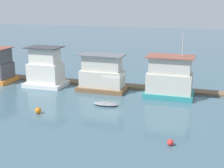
{
  "coord_description": "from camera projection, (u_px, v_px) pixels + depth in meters",
  "views": [
    {
      "loc": [
        11.63,
        -38.07,
        11.93
      ],
      "look_at": [
        0.0,
        -1.0,
        1.4
      ],
      "focal_mm": 50.0,
      "sensor_mm": 36.0,
      "label": 1
    }
  ],
  "objects": [
    {
      "name": "houseboat_white",
      "position": [
        46.0,
        69.0,
        44.07
      ],
      "size": [
        5.57,
        4.09,
        5.6
      ],
      "color": "white",
      "rests_on": "ground_plane"
    },
    {
      "name": "dock_walkway",
      "position": [
        120.0,
        85.0,
        44.3
      ],
      "size": [
        51.0,
        1.88,
        0.3
      ],
      "primitive_type": "cube",
      "color": "brown",
      "rests_on": "ground_plane"
    },
    {
      "name": "buoy_red",
      "position": [
        170.0,
        142.0,
        26.32
      ],
      "size": [
        0.55,
        0.55,
        0.55
      ],
      "primitive_type": "sphere",
      "color": "red",
      "rests_on": "ground_plane"
    },
    {
      "name": "houseboat_brown",
      "position": [
        102.0,
        75.0,
        41.73
      ],
      "size": [
        6.52,
        3.44,
        4.97
      ],
      "color": "brown",
      "rests_on": "ground_plane"
    },
    {
      "name": "houseboat_teal",
      "position": [
        170.0,
        78.0,
        39.01
      ],
      "size": [
        6.07,
        3.85,
        8.02
      ],
      "color": "teal",
      "rests_on": "ground_plane"
    },
    {
      "name": "buoy_orange",
      "position": [
        38.0,
        111.0,
        33.7
      ],
      "size": [
        0.69,
        0.69,
        0.69
      ],
      "primitive_type": "sphere",
      "color": "orange",
      "rests_on": "ground_plane"
    },
    {
      "name": "dinghy_grey",
      "position": [
        106.0,
        104.0,
        36.3
      ],
      "size": [
        3.0,
        1.41,
        0.4
      ],
      "color": "gray",
      "rests_on": "ground_plane"
    },
    {
      "name": "ground_plane",
      "position": [
        114.0,
        92.0,
        41.55
      ],
      "size": [
        200.0,
        200.0,
        0.0
      ],
      "primitive_type": "plane",
      "color": "#426070"
    }
  ]
}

